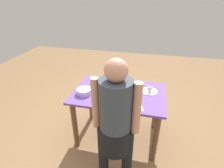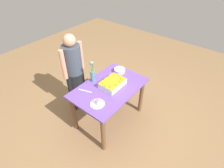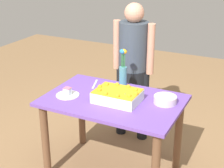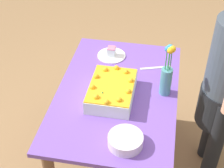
# 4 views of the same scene
# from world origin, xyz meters

# --- Properties ---
(ground_plane) EXTENTS (8.00, 8.00, 0.00)m
(ground_plane) POSITION_xyz_m (0.00, 0.00, 0.00)
(ground_plane) COLOR #957049
(dining_table) EXTENTS (1.20, 0.79, 0.76)m
(dining_table) POSITION_xyz_m (0.00, 0.00, 0.62)
(dining_table) COLOR #704AB0
(dining_table) RESTS_ON ground_plane
(sheet_cake) EXTENTS (0.39, 0.28, 0.12)m
(sheet_cake) POSITION_xyz_m (0.06, -0.03, 0.81)
(sheet_cake) COLOR white
(sheet_cake) RESTS_ON dining_table
(serving_plate_with_slice) EXTENTS (0.21, 0.21, 0.07)m
(serving_plate_with_slice) POSITION_xyz_m (-0.40, -0.11, 0.78)
(serving_plate_with_slice) COLOR white
(serving_plate_with_slice) RESTS_ON dining_table
(cake_knife) EXTENTS (0.09, 0.22, 0.00)m
(cake_knife) POSITION_xyz_m (-0.31, 0.23, 0.76)
(cake_knife) COLOR silver
(cake_knife) RESTS_ON dining_table
(flower_vase) EXTENTS (0.07, 0.07, 0.36)m
(flower_vase) POSITION_xyz_m (-0.05, 0.31, 0.91)
(flower_vase) COLOR teal
(flower_vase) RESTS_ON dining_table
(fruit_bowl) EXTENTS (0.20, 0.20, 0.06)m
(fruit_bowl) POSITION_xyz_m (0.44, 0.12, 0.79)
(fruit_bowl) COLOR silver
(fruit_bowl) RESTS_ON dining_table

